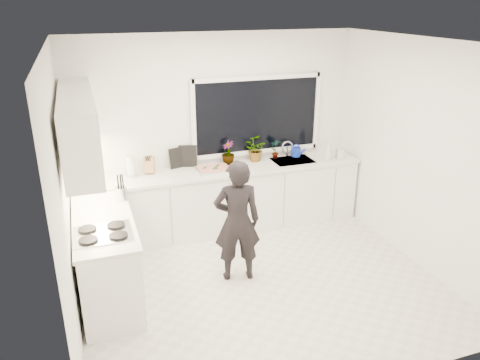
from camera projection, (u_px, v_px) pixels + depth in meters
name	position (u px, v px, depth m)	size (l,w,h in m)	color
floor	(261.00, 283.00, 5.47)	(4.00, 3.50, 0.02)	beige
wall_back	(216.00, 132.00, 6.52)	(4.00, 0.02, 2.70)	white
wall_left	(62.00, 199.00, 4.36)	(0.02, 3.50, 2.70)	white
wall_right	(419.00, 155.00, 5.58)	(0.02, 3.50, 2.70)	white
ceiling	(265.00, 41.00, 4.48)	(4.00, 3.50, 0.02)	white
window	(257.00, 115.00, 6.60)	(1.80, 0.02, 1.00)	black
base_cabinets_back	(223.00, 200.00, 6.58)	(3.92, 0.58, 0.88)	white
base_cabinets_left	(107.00, 259.00, 5.10)	(0.58, 1.60, 0.88)	white
countertop_back	(223.00, 170.00, 6.40)	(3.94, 0.62, 0.04)	silver
countertop_left	(103.00, 221.00, 4.93)	(0.62, 1.60, 0.04)	silver
upper_cabinets	(79.00, 127.00, 4.86)	(0.34, 2.10, 0.70)	white
sink	(293.00, 164.00, 6.74)	(0.58, 0.42, 0.14)	silver
faucet	(287.00, 149.00, 6.86)	(0.03, 0.03, 0.22)	silver
stovetop	(103.00, 233.00, 4.61)	(0.56, 0.48, 0.03)	black
person	(237.00, 221.00, 5.30)	(0.53, 0.35, 1.47)	black
pizza_tray	(213.00, 169.00, 6.33)	(0.46, 0.34, 0.03)	silver
pizza	(213.00, 168.00, 6.32)	(0.42, 0.30, 0.01)	red
watering_can	(296.00, 152.00, 6.88)	(0.14, 0.14, 0.13)	#122BAC
paper_towel_roll	(131.00, 167.00, 6.07)	(0.11, 0.11, 0.26)	silver
knife_block	(149.00, 165.00, 6.19)	(0.13, 0.10, 0.22)	#A46A4C
utensil_crock	(121.00, 194.00, 5.37)	(0.13, 0.13, 0.16)	silver
picture_frame_large	(177.00, 158.00, 6.39)	(0.22, 0.02, 0.28)	black
picture_frame_small	(188.00, 156.00, 6.43)	(0.25, 0.02, 0.30)	black
herb_plants	(250.00, 150.00, 6.62)	(0.91, 0.41, 0.34)	#26662D
soap_bottles	(332.00, 151.00, 6.71)	(0.33, 0.16, 0.29)	#D8BF66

